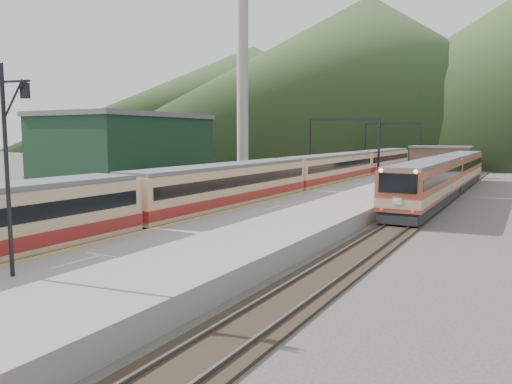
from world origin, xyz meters
The scene contains 17 objects.
track_main centered at (0.00, 40.00, 0.07)m, with size 2.60×200.00×0.23m.
track_far centered at (-5.00, 40.00, 0.07)m, with size 2.60×200.00×0.23m.
track_second centered at (11.50, 40.00, 0.07)m, with size 2.60×200.00×0.23m.
platform centered at (5.60, 38.00, 0.50)m, with size 8.00×100.00×1.00m, color gray.
gantry_near centered at (-2.85, 55.00, 5.59)m, with size 9.55×0.25×8.00m.
gantry_far centered at (-2.85, 80.00, 5.59)m, with size 9.55×0.25×8.00m.
warehouse centered at (-28.00, 42.00, 4.32)m, with size 14.50×20.50×8.60m.
smokestack centered at (-22.00, 62.00, 15.00)m, with size 1.80×1.80×30.00m, color #9E998E.
station_shed centered at (5.60, 78.00, 2.57)m, with size 9.40×4.40×3.10m.
hill_a centered at (-40.00, 190.00, 30.00)m, with size 180.00×180.00×60.00m, color #344B22.
hill_d centered at (-120.00, 240.00, 27.50)m, with size 200.00×200.00×55.00m, color #344B22.
main_train centered at (0.00, 32.80, 2.03)m, with size 2.95×80.92×3.60m.
second_train centered at (11.50, 43.35, 1.97)m, with size 2.86×38.91×3.49m.
signal_mast centered at (3.46, 3.57, 5.30)m, with size 2.17×0.58×7.05m.
short_signal_b centered at (-2.83, 35.28, 1.46)m, with size 0.27×0.23×2.27m.
short_signal_c centered at (-7.12, 12.39, 1.46)m, with size 0.27×0.23×2.27m.
worker centered at (-4.75, 9.68, 0.84)m, with size 0.61×0.40×1.67m, color #232534.
Camera 1 is at (18.63, -6.79, 5.72)m, focal length 35.00 mm.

